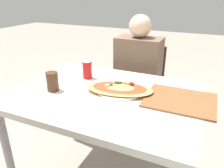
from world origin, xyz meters
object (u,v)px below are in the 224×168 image
object	(u,v)px
person_seated	(137,72)
pizza_main	(119,89)
chair_far_seated	(140,87)
dining_table	(106,104)
drink_glass	(52,82)
soda_can	(87,70)

from	to	relation	value
person_seated	pizza_main	world-z (taller)	person_seated
person_seated	pizza_main	xyz separation A→B (m)	(0.07, -0.59, 0.10)
person_seated	pizza_main	distance (m)	0.61
chair_far_seated	dining_table	bearing A→B (deg)	90.22
chair_far_seated	drink_glass	bearing A→B (deg)	69.82
dining_table	soda_can	distance (m)	0.32
chair_far_seated	person_seated	size ratio (longest dim) A/B	0.75
pizza_main	drink_glass	size ratio (longest dim) A/B	3.73
chair_far_seated	drink_glass	distance (m)	0.97
dining_table	person_seated	world-z (taller)	person_seated
dining_table	pizza_main	distance (m)	0.13
dining_table	drink_glass	world-z (taller)	drink_glass
person_seated	dining_table	bearing A→B (deg)	90.26
dining_table	pizza_main	bearing A→B (deg)	32.57
dining_table	drink_glass	xyz separation A→B (m)	(-0.32, -0.10, 0.14)
drink_glass	dining_table	bearing A→B (deg)	18.19
chair_far_seated	pizza_main	distance (m)	0.77
pizza_main	soda_can	distance (m)	0.33
soda_can	chair_far_seated	bearing A→B (deg)	68.85
chair_far_seated	person_seated	distance (m)	0.22
person_seated	drink_glass	distance (m)	0.82
person_seated	soda_can	bearing A→B (deg)	64.34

